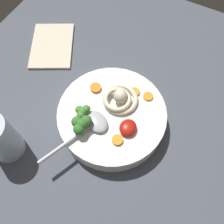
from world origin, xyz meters
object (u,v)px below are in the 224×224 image
folded_napkin (52,45)px  noodle_pile (120,98)px  soup_bowl (112,117)px  soup_spoon (91,125)px

folded_napkin → noodle_pile: bearing=70.1°
soup_bowl → soup_spoon: soup_spoon is taller
noodle_pile → folded_napkin: bearing=-109.9°
soup_bowl → noodle_pile: bearing=176.9°
soup_bowl → folded_napkin: bearing=-116.2°
soup_bowl → soup_spoon: size_ratio=1.49×
soup_bowl → noodle_pile: 5.09cm
soup_spoon → soup_bowl: bearing=180.0°
soup_bowl → soup_spoon: 6.76cm
soup_bowl → noodle_pile: (-3.44, 0.18, 3.75)cm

